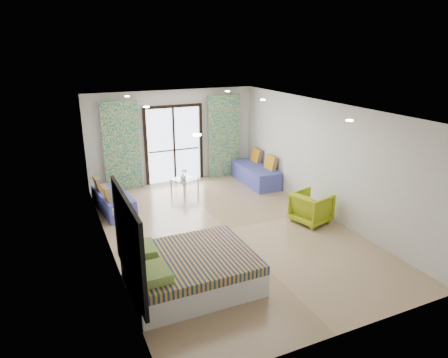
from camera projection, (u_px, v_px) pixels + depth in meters
name	position (u px, v px, depth m)	size (l,w,h in m)	color
floor	(227.00, 229.00, 8.88)	(5.00, 7.50, 0.01)	#927657
ceiling	(227.00, 108.00, 8.02)	(5.00, 7.50, 0.01)	silver
wall_back	(173.00, 137.00, 11.69)	(5.00, 0.01, 2.70)	silver
wall_front	(347.00, 251.00, 5.21)	(5.00, 0.01, 2.70)	silver
wall_left	(106.00, 188.00, 7.48)	(0.01, 7.50, 2.70)	silver
wall_right	(323.00, 159.00, 9.43)	(0.01, 7.50, 2.70)	silver
balcony_door	(174.00, 140.00, 11.69)	(1.76, 0.08, 2.28)	black
balcony_rail	(174.00, 150.00, 11.80)	(1.52, 0.03, 0.04)	#595451
curtain_left	(121.00, 147.00, 10.96)	(1.00, 0.10, 2.50)	silver
curtain_right	(224.00, 136.00, 12.17)	(1.00, 0.10, 2.50)	silver
downlight_a	(197.00, 135.00, 5.76)	(0.12, 0.12, 0.02)	#FFE0B2
downlight_b	(350.00, 120.00, 6.85)	(0.12, 0.12, 0.02)	#FFE0B2
downlight_c	(146.00, 107.00, 8.35)	(0.12, 0.12, 0.02)	#FFE0B2
downlight_d	(263.00, 100.00, 9.44)	(0.12, 0.12, 0.02)	#FFE0B2
downlight_e	(127.00, 96.00, 10.08)	(0.12, 0.12, 0.02)	#FFE0B2
downlight_f	(228.00, 91.00, 11.17)	(0.12, 0.12, 0.02)	#FFE0B2
headboard	(128.00, 241.00, 6.10)	(0.06, 2.10, 1.50)	black
switch_plate	(113.00, 212.00, 7.18)	(0.02, 0.10, 0.10)	silver
bed	(190.00, 270.00, 6.73)	(2.07, 1.69, 0.72)	silver
daybed_left	(113.00, 201.00, 9.79)	(0.85, 1.75, 0.83)	#4349A1
daybed_right	(256.00, 173.00, 11.81)	(0.76, 1.89, 0.92)	#4349A1
coffee_table	(184.00, 180.00, 10.99)	(0.80, 0.80, 0.70)	silver
vase	(183.00, 177.00, 10.90)	(0.18, 0.19, 0.18)	white
armchair	(311.00, 206.00, 9.14)	(0.76, 0.71, 0.78)	#9AAD16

